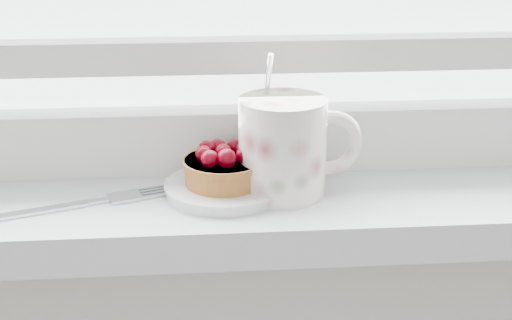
{
  "coord_description": "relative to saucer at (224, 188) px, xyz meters",
  "views": [
    {
      "loc": [
        -0.0,
        1.21,
        1.23
      ],
      "look_at": [
        0.05,
        1.88,
        0.98
      ],
      "focal_mm": 50.0,
      "sensor_mm": 36.0,
      "label": 1
    }
  ],
  "objects": [
    {
      "name": "raspberry_tart",
      "position": [
        0.0,
        -0.0,
        0.02
      ],
      "size": [
        0.08,
        0.08,
        0.04
      ],
      "color": "brown",
      "rests_on": "saucer"
    },
    {
      "name": "floral_mug",
      "position": [
        0.06,
        -0.0,
        0.05
      ],
      "size": [
        0.13,
        0.09,
        0.15
      ],
      "color": "white",
      "rests_on": "windowsill"
    },
    {
      "name": "fork",
      "position": [
        -0.15,
        -0.02,
        -0.0
      ],
      "size": [
        0.2,
        0.09,
        0.0
      ],
      "color": "silver",
      "rests_on": "windowsill"
    },
    {
      "name": "saucer",
      "position": [
        0.0,
        0.0,
        0.0
      ],
      "size": [
        0.12,
        0.12,
        0.01
      ],
      "primitive_type": "cylinder",
      "color": "white",
      "rests_on": "windowsill"
    }
  ]
}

